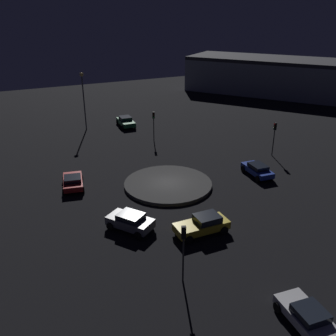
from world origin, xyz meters
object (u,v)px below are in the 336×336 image
object	(u,v)px
store_building	(281,76)
car_red	(73,181)
car_grey	(130,221)
streetlamp_west	(83,92)
car_yellow	(203,224)
traffic_light_west	(154,121)
car_green	(126,121)
traffic_light_north	(274,132)
car_blue	(257,169)
car_silver	(307,316)
traffic_light_east	(183,243)

from	to	relation	value
store_building	car_red	bearing A→B (deg)	81.04
car_grey	streetlamp_west	world-z (taller)	streetlamp_west
car_yellow	traffic_light_west	xyz separation A→B (m)	(-22.51, 5.63, 2.13)
car_red	store_building	distance (m)	55.82
car_red	car_green	distance (m)	21.54
car_red	traffic_light_west	distance (m)	16.44
car_red	traffic_light_north	distance (m)	24.43
car_grey	car_blue	world-z (taller)	car_grey
car_grey	car_silver	bearing A→B (deg)	166.92
car_grey	traffic_light_east	distance (m)	7.89
car_silver	traffic_light_west	world-z (taller)	traffic_light_west
car_silver	traffic_light_east	bearing A→B (deg)	40.96
traffic_light_east	streetlamp_west	xyz separation A→B (m)	(-36.18, 2.77, 2.62)
car_grey	car_yellow	bearing A→B (deg)	-155.72
car_grey	traffic_light_west	bearing A→B (deg)	-63.52
car_grey	traffic_light_west	size ratio (longest dim) A/B	1.02
car_grey	car_blue	xyz separation A→B (m)	(-4.04, 16.28, -0.06)
car_blue	store_building	distance (m)	44.11
car_green	car_yellow	bearing A→B (deg)	174.84
car_grey	traffic_light_east	bearing A→B (deg)	152.51
car_blue	traffic_light_north	world-z (taller)	traffic_light_north
car_yellow	car_red	bearing A→B (deg)	-58.38
traffic_light_west	store_building	size ratio (longest dim) A/B	0.11
traffic_light_north	store_building	size ratio (longest dim) A/B	0.11
car_silver	car_green	size ratio (longest dim) A/B	0.91
car_red	streetlamp_west	bearing A→B (deg)	-6.87
car_grey	car_green	distance (m)	29.35
car_silver	store_building	distance (m)	64.74
car_grey	car_green	world-z (taller)	car_green
streetlamp_west	car_grey	bearing A→B (deg)	-7.36
traffic_light_west	streetlamp_west	world-z (taller)	streetlamp_west
car_blue	store_building	size ratio (longest dim) A/B	0.11
traffic_light_north	traffic_light_west	size ratio (longest dim) A/B	1.03
streetlamp_west	car_yellow	bearing A→B (deg)	2.53
car_silver	car_blue	bearing A→B (deg)	-24.79
car_green	traffic_light_east	distance (m)	36.35
car_silver	store_building	xyz separation A→B (m)	(-49.65, 41.44, 2.92)
car_grey	store_building	xyz separation A→B (m)	(-35.58, 46.98, 2.85)
car_blue	traffic_light_east	bearing A→B (deg)	-48.01
traffic_light_north	streetlamp_west	size ratio (longest dim) A/B	0.50
traffic_light_east	traffic_light_west	bearing A→B (deg)	1.97
car_grey	car_yellow	world-z (taller)	car_yellow
streetlamp_west	car_blue	bearing A→B (deg)	27.04
traffic_light_east	store_building	bearing A→B (deg)	-24.93
traffic_light_east	traffic_light_west	size ratio (longest dim) A/B	1.05
traffic_light_north	traffic_light_east	size ratio (longest dim) A/B	0.98
store_building	streetlamp_west	bearing A→B (deg)	62.71
car_blue	car_red	world-z (taller)	car_blue
car_yellow	traffic_light_east	distance (m)	6.48
car_yellow	car_red	world-z (taller)	car_yellow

